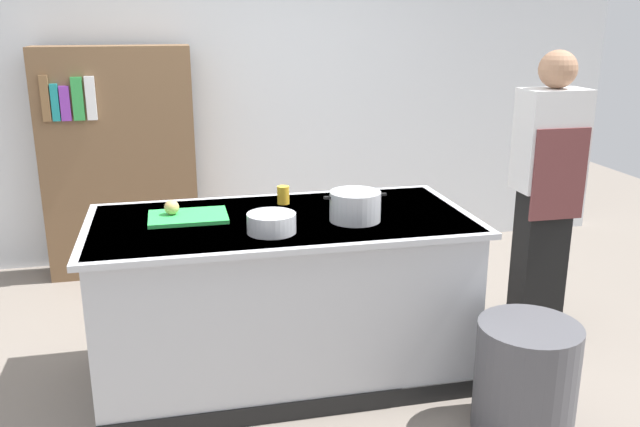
% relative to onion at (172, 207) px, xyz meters
% --- Properties ---
extents(ground_plane, '(10.00, 10.00, 0.00)m').
position_rel_onion_xyz_m(ground_plane, '(0.55, -0.12, -0.96)').
color(ground_plane, slate).
extents(back_wall, '(6.40, 0.12, 3.00)m').
position_rel_onion_xyz_m(back_wall, '(0.55, 1.98, 0.54)').
color(back_wall, silver).
rests_on(back_wall, ground_plane).
extents(counter_island, '(1.98, 0.98, 0.90)m').
position_rel_onion_xyz_m(counter_island, '(0.55, -0.12, -0.49)').
color(counter_island, '#B7BABF').
rests_on(counter_island, ground_plane).
extents(cutting_board, '(0.40, 0.28, 0.02)m').
position_rel_onion_xyz_m(cutting_board, '(0.08, -0.03, -0.05)').
color(cutting_board, green).
rests_on(cutting_board, counter_island).
extents(onion, '(0.08, 0.08, 0.08)m').
position_rel_onion_xyz_m(onion, '(0.00, 0.00, 0.00)').
color(onion, tan).
rests_on(onion, cutting_board).
extents(stock_pot, '(0.33, 0.26, 0.15)m').
position_rel_onion_xyz_m(stock_pot, '(0.91, -0.25, 0.02)').
color(stock_pot, '#B7BABF').
rests_on(stock_pot, counter_island).
extents(mixing_bowl, '(0.24, 0.24, 0.09)m').
position_rel_onion_xyz_m(mixing_bowl, '(0.46, -0.35, -0.01)').
color(mixing_bowl, '#B7BABF').
rests_on(mixing_bowl, counter_island).
extents(juice_cup, '(0.07, 0.07, 0.10)m').
position_rel_onion_xyz_m(juice_cup, '(0.61, 0.15, -0.01)').
color(juice_cup, yellow).
rests_on(juice_cup, counter_island).
extents(trash_bin, '(0.48, 0.48, 0.54)m').
position_rel_onion_xyz_m(trash_bin, '(1.58, -0.88, -0.69)').
color(trash_bin, '#4C4C51').
rests_on(trash_bin, ground_plane).
extents(person_chef, '(0.38, 0.25, 1.72)m').
position_rel_onion_xyz_m(person_chef, '(2.20, 0.10, -0.04)').
color(person_chef, black).
rests_on(person_chef, ground_plane).
extents(bookshelf, '(1.10, 0.31, 1.70)m').
position_rel_onion_xyz_m(bookshelf, '(-0.36, 1.68, -0.11)').
color(bookshelf, brown).
rests_on(bookshelf, ground_plane).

